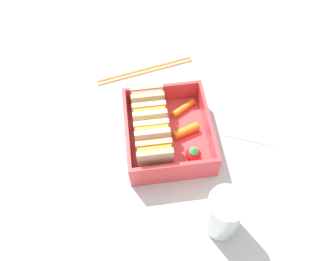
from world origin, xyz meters
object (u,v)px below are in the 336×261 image
at_px(sandwich_center_left, 152,137).
at_px(sandwich_center, 150,119).
at_px(drinking_glass, 223,214).
at_px(sandwich_left, 155,156).
at_px(carrot_stick_far_left, 183,108).
at_px(carrot_stick_left, 186,132).
at_px(sandwich_center_right, 148,102).
at_px(chopstick_pair, 145,70).
at_px(strawberry_far_left, 193,155).
at_px(folded_napkin, 254,111).

distance_m(sandwich_center_left, sandwich_center, 0.04).
xyz_separation_m(sandwich_center, drinking_glass, (-0.18, -0.08, 0.00)).
xyz_separation_m(sandwich_left, carrot_stick_far_left, (0.11, -0.06, -0.02)).
xyz_separation_m(sandwich_center_left, sandwich_center, (0.04, 0.00, 0.00)).
bearing_deg(drinking_glass, carrot_stick_left, 9.02).
relative_size(sandwich_center_right, chopstick_pair, 0.30).
height_order(sandwich_center, sandwich_center_right, same).
distance_m(sandwich_center_right, drinking_glass, 0.23).
distance_m(carrot_stick_far_left, chopstick_pair, 0.13).
relative_size(sandwich_left, carrot_stick_far_left, 1.22).
relative_size(carrot_stick_left, carrot_stick_far_left, 0.95).
xyz_separation_m(sandwich_center_right, carrot_stick_left, (-0.06, -0.06, -0.02)).
bearing_deg(sandwich_center_right, strawberry_far_left, -149.62).
bearing_deg(strawberry_far_left, sandwich_center_right, 30.38).
bearing_deg(chopstick_pair, strawberry_far_left, -165.35).
height_order(chopstick_pair, drinking_glass, drinking_glass).
bearing_deg(strawberry_far_left, drinking_glass, -168.58).
bearing_deg(drinking_glass, folded_napkin, -29.44).
height_order(sandwich_center_left, folded_napkin, sandwich_center_left).
relative_size(sandwich_center_right, carrot_stick_far_left, 1.22).
bearing_deg(carrot_stick_left, drinking_glass, -170.98).
height_order(sandwich_center, drinking_glass, drinking_glass).
relative_size(sandwich_center, carrot_stick_left, 1.28).
bearing_deg(carrot_stick_far_left, folded_napkin, -95.70).
bearing_deg(strawberry_far_left, carrot_stick_left, 3.60).
distance_m(sandwich_left, carrot_stick_far_left, 0.13).
height_order(sandwich_left, chopstick_pair, sandwich_left).
xyz_separation_m(sandwich_center_left, drinking_glass, (-0.14, -0.08, 0.00)).
bearing_deg(chopstick_pair, sandwich_center_right, 177.62).
relative_size(chopstick_pair, drinking_glass, 2.27).
height_order(sandwich_center, folded_napkin, sandwich_center).
relative_size(carrot_stick_left, chopstick_pair, 0.23).
xyz_separation_m(carrot_stick_far_left, chopstick_pair, (0.12, 0.06, -0.01)).
relative_size(chopstick_pair, folded_napkin, 1.49).
bearing_deg(carrot_stick_far_left, drinking_glass, -174.05).
xyz_separation_m(chopstick_pair, folded_napkin, (-0.13, -0.19, -0.00)).
distance_m(sandwich_left, sandwich_center_right, 0.11).
height_order(sandwich_center_left, carrot_stick_left, sandwich_center_left).
distance_m(sandwich_center_left, carrot_stick_left, 0.07).
bearing_deg(carrot_stick_far_left, carrot_stick_left, 176.65).
bearing_deg(folded_napkin, sandwich_center_right, 84.68).
xyz_separation_m(carrot_stick_left, folded_napkin, (0.04, -0.14, -0.02)).
bearing_deg(sandwich_center_left, carrot_stick_far_left, -42.36).
bearing_deg(drinking_glass, sandwich_center_right, 21.42).
bearing_deg(sandwich_center_left, sandwich_center_right, 0.00).
relative_size(strawberry_far_left, drinking_glass, 0.36).
distance_m(strawberry_far_left, drinking_glass, 0.11).
xyz_separation_m(sandwich_center_left, carrot_stick_far_left, (0.07, -0.06, -0.02)).
bearing_deg(chopstick_pair, drinking_glass, -166.40).
distance_m(sandwich_center_left, chopstick_pair, 0.19).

